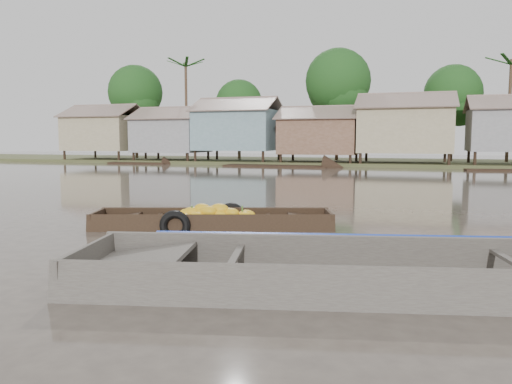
% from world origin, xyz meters
% --- Properties ---
extents(ground, '(120.00, 120.00, 0.00)m').
position_xyz_m(ground, '(0.00, 0.00, 0.00)').
color(ground, '#463D35').
rests_on(ground, ground).
extents(riverbank, '(120.00, 12.47, 10.22)m').
position_xyz_m(riverbank, '(3.03, 31.86, 3.07)').
color(riverbank, '#384723').
rests_on(riverbank, ground).
extents(banana_boat, '(5.44, 2.81, 0.72)m').
position_xyz_m(banana_boat, '(-1.16, 1.26, 0.14)').
color(banana_boat, black).
rests_on(banana_boat, ground).
extents(viewer_boat, '(8.23, 3.76, 0.64)m').
position_xyz_m(viewer_boat, '(2.70, -2.29, 0.07)').
color(viewer_boat, '#453F3A').
rests_on(viewer_boat, ground).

